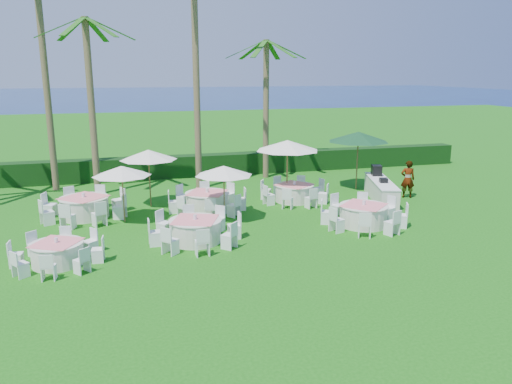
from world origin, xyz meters
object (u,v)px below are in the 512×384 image
banquet_table_b (195,230)px  umbrella_c (148,155)px  staff_person (408,179)px  buffet_table (381,189)px  banquet_table_d (84,207)px  umbrella_a (122,171)px  banquet_table_e (207,201)px  umbrella_green (358,137)px  banquet_table_a (57,253)px  umbrella_d (287,145)px  banquet_table_f (294,192)px  umbrella_b (224,171)px  banquet_table_c (363,215)px

banquet_table_b → umbrella_c: umbrella_c is taller
staff_person → buffet_table: bearing=24.1°
umbrella_c → staff_person: umbrella_c is taller
banquet_table_d → umbrella_a: (1.56, -1.09, 1.62)m
banquet_table_e → staff_person: 9.55m
umbrella_green → banquet_table_e: bearing=-165.3°
banquet_table_a → umbrella_green: 15.35m
umbrella_a → staff_person: (12.99, 0.57, -1.18)m
umbrella_d → buffet_table: (4.17, -1.27, -2.04)m
banquet_table_b → banquet_table_f: 6.84m
banquet_table_b → umbrella_d: 7.28m
buffet_table → umbrella_c: bearing=171.0°
banquet_table_d → umbrella_d: 9.21m
banquet_table_e → umbrella_b: 2.27m
umbrella_b → banquet_table_e: bearing=104.9°
banquet_table_c → staff_person: bearing=40.5°
banquet_table_b → staff_person: 11.24m
buffet_table → umbrella_a: bearing=-177.6°
banquet_table_b → banquet_table_c: 6.57m
umbrella_a → staff_person: bearing=2.5°
banquet_table_d → staff_person: bearing=-2.1°
umbrella_b → staff_person: (9.12, 1.42, -1.15)m
banquet_table_a → banquet_table_c: 11.07m
banquet_table_b → banquet_table_e: 3.93m
banquet_table_b → umbrella_a: bearing=127.6°
banquet_table_d → umbrella_c: size_ratio=1.33×
banquet_table_b → umbrella_a: umbrella_a is taller
banquet_table_b → staff_person: staff_person is taller
staff_person → banquet_table_a: bearing=38.1°
umbrella_d → umbrella_green: (4.08, 1.04, 0.13)m
banquet_table_c → umbrella_green: bearing=66.1°
banquet_table_c → banquet_table_f: 4.44m
banquet_table_a → staff_person: size_ratio=1.58×
banquet_table_f → umbrella_d: size_ratio=1.07×
banquet_table_b → banquet_table_a: bearing=-167.7°
banquet_table_f → umbrella_b: size_ratio=1.37×
banquet_table_b → banquet_table_e: (1.09, 3.77, 0.01)m
banquet_table_b → banquet_table_e: banquet_table_e is taller
buffet_table → banquet_table_b: bearing=-158.8°
banquet_table_d → banquet_table_c: bearing=-20.8°
banquet_table_e → umbrella_a: size_ratio=1.46×
umbrella_a → umbrella_c: (1.16, 2.14, 0.24)m
banquet_table_f → buffet_table: 4.05m
banquet_table_e → banquet_table_f: (4.15, 0.63, -0.02)m
umbrella_c → banquet_table_f: bearing=-7.2°
banquet_table_a → banquet_table_f: size_ratio=0.90×
banquet_table_a → umbrella_a: size_ratio=1.24×
umbrella_b → banquet_table_f: bearing=30.3°
banquet_table_e → umbrella_d: umbrella_d is taller
umbrella_d → staff_person: umbrella_d is taller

